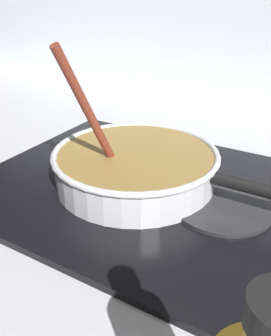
{
  "coord_description": "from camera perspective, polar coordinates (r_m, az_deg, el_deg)",
  "views": [
    {
      "loc": [
        0.41,
        -0.42,
        0.34
      ],
      "look_at": [
        0.12,
        0.08,
        0.04
      ],
      "focal_mm": 38.5,
      "sensor_mm": 36.0,
      "label": 1
    }
  ],
  "objects": [
    {
      "name": "burner_ring",
      "position": [
        0.66,
        0.0,
        -1.98
      ],
      "size": [
        0.18,
        0.18,
        0.01
      ],
      "primitive_type": "torus",
      "color": "#592D0C",
      "rests_on": "hob_plate"
    },
    {
      "name": "cooking_pan",
      "position": [
        0.65,
        0.11,
        0.36
      ],
      "size": [
        0.47,
        0.3,
        0.26
      ],
      "color": "silver",
      "rests_on": "hob_plate"
    },
    {
      "name": "ground",
      "position": [
        0.69,
        -11.74,
        -4.95
      ],
      "size": [
        2.4,
        1.6,
        0.04
      ],
      "primitive_type": "cube",
      "color": "#B7B7BC"
    },
    {
      "name": "backsplash_wall",
      "position": [
        1.28,
        12.88,
        23.68
      ],
      "size": [
        2.4,
        0.02,
        0.55
      ],
      "primitive_type": "cube",
      "color": "silver",
      "rests_on": "ground"
    },
    {
      "name": "spare_burner",
      "position": [
        0.61,
        13.5,
        -5.83
      ],
      "size": [
        0.16,
        0.16,
        0.01
      ],
      "primitive_type": "cylinder",
      "color": "#262628",
      "rests_on": "hob_plate"
    },
    {
      "name": "hob_plate",
      "position": [
        0.67,
        0.0,
        -2.72
      ],
      "size": [
        0.56,
        0.48,
        0.01
      ],
      "primitive_type": "cube",
      "color": "black",
      "rests_on": "ground"
    }
  ]
}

